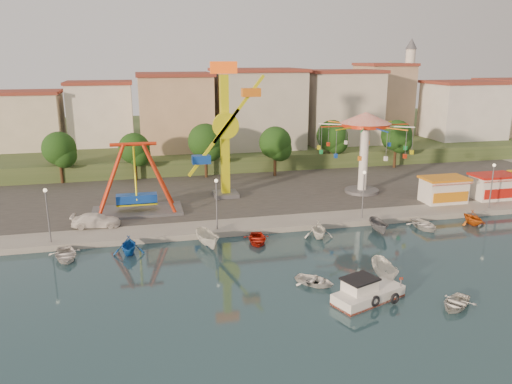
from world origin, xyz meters
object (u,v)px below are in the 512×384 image
object	(u,v)px
pirate_ship_ride	(136,180)
wave_swinger	(365,134)
kamikaze_tower	(228,134)
rowboat_a	(315,281)
van	(96,220)
skiff	(385,271)
cabin_motorboat	(367,294)

from	to	relation	value
pirate_ship_ride	wave_swinger	world-z (taller)	wave_swinger
kamikaze_tower	rowboat_a	size ratio (longest dim) A/B	5.07
wave_swinger	pirate_ship_ride	bearing A→B (deg)	-175.83
rowboat_a	van	bearing A→B (deg)	90.89
pirate_ship_ride	wave_swinger	size ratio (longest dim) A/B	0.86
kamikaze_tower	wave_swinger	world-z (taller)	kamikaze_tower
pirate_ship_ride	skiff	xyz separation A→B (m)	(19.48, -21.66, -3.60)
kamikaze_tower	van	size ratio (longest dim) A/B	3.39
wave_swinger	rowboat_a	size ratio (longest dim) A/B	3.56
rowboat_a	skiff	bearing A→B (deg)	-51.37
wave_swinger	van	bearing A→B (deg)	-169.16
kamikaze_tower	cabin_motorboat	world-z (taller)	kamikaze_tower
skiff	rowboat_a	bearing A→B (deg)	-177.79
wave_swinger	van	xyz separation A→B (m)	(-32.63, -6.25, -6.89)
rowboat_a	pirate_ship_ride	bearing A→B (deg)	77.29
pirate_ship_ride	skiff	distance (m)	29.35
cabin_motorboat	skiff	bearing A→B (deg)	23.28
rowboat_a	skiff	size ratio (longest dim) A/B	0.79
cabin_motorboat	rowboat_a	xyz separation A→B (m)	(-2.84, 3.44, -0.20)
skiff	van	bearing A→B (deg)	151.43
pirate_ship_ride	kamikaze_tower	size ratio (longest dim) A/B	0.61
pirate_ship_ride	skiff	world-z (taller)	pirate_ship_ride
kamikaze_tower	rowboat_a	bearing A→B (deg)	-84.44
wave_swinger	van	size ratio (longest dim) A/B	2.38
rowboat_a	kamikaze_tower	bearing A→B (deg)	49.89
van	skiff	bearing A→B (deg)	-122.01
rowboat_a	skiff	xyz separation A→B (m)	(5.80, -0.58, 0.46)
cabin_motorboat	rowboat_a	size ratio (longest dim) A/B	1.87
cabin_motorboat	rowboat_a	world-z (taller)	cabin_motorboat
cabin_motorboat	skiff	size ratio (longest dim) A/B	1.48
cabin_motorboat	van	distance (m)	29.04
pirate_ship_ride	rowboat_a	bearing A→B (deg)	-57.03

